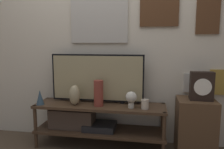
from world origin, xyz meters
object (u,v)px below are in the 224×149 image
at_px(television, 97,78).
at_px(vase_slim_bronze, 40,97).
at_px(candle_jar, 145,104).
at_px(decorative_bust, 131,98).
at_px(vase_tall_ceramic, 99,93).
at_px(mantel_clock, 202,86).
at_px(vase_urn_stoneware, 75,95).

relative_size(television, vase_slim_bronze, 6.51).
height_order(candle_jar, decorative_bust, decorative_bust).
bearing_deg(vase_slim_bronze, vase_tall_ceramic, 5.60).
xyz_separation_m(candle_jar, decorative_bust, (-0.15, 0.01, 0.06)).
height_order(television, mantel_clock, television).
height_order(television, decorative_bust, television).
height_order(vase_urn_stoneware, mantel_clock, mantel_clock).
xyz_separation_m(vase_slim_bronze, decorative_bust, (1.04, 0.05, 0.03)).
bearing_deg(candle_jar, vase_slim_bronze, -178.16).
xyz_separation_m(vase_urn_stoneware, vase_slim_bronze, (-0.39, -0.06, -0.03)).
distance_m(vase_tall_ceramic, decorative_bust, 0.37).
bearing_deg(television, vase_urn_stoneware, -147.01).
distance_m(vase_tall_ceramic, mantel_clock, 1.10).
bearing_deg(television, vase_tall_ceramic, -69.62).
height_order(vase_tall_ceramic, mantel_clock, mantel_clock).
distance_m(candle_jar, mantel_clock, 0.62).
relative_size(vase_urn_stoneware, decorative_bust, 1.25).
distance_m(television, vase_tall_ceramic, 0.21).
bearing_deg(television, mantel_clock, -4.88).
bearing_deg(candle_jar, television, 163.34).
xyz_separation_m(television, mantel_clock, (1.14, -0.10, -0.04)).
bearing_deg(television, vase_slim_bronze, -161.51).
height_order(candle_jar, mantel_clock, mantel_clock).
distance_m(vase_urn_stoneware, vase_slim_bronze, 0.40).
bearing_deg(decorative_bust, vase_urn_stoneware, 178.97).
relative_size(vase_slim_bronze, vase_tall_ceramic, 0.58).
bearing_deg(mantel_clock, television, 175.12).
relative_size(vase_urn_stoneware, mantel_clock, 0.75).
bearing_deg(television, candle_jar, -16.66).
height_order(decorative_bust, mantel_clock, mantel_clock).
xyz_separation_m(television, decorative_bust, (0.42, -0.16, -0.18)).
bearing_deg(vase_urn_stoneware, vase_slim_bronze, -171.34).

